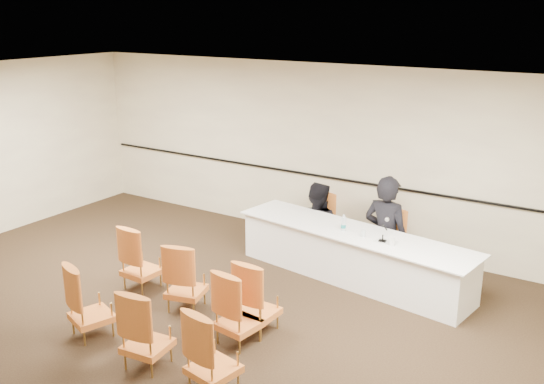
{
  "coord_description": "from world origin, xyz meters",
  "views": [
    {
      "loc": [
        4.55,
        -4.91,
        3.83
      ],
      "look_at": [
        -0.25,
        2.6,
        1.14
      ],
      "focal_mm": 40.0,
      "sensor_mm": 36.0,
      "label": 1
    }
  ],
  "objects_px": {
    "microphone": "(383,231)",
    "aud_chair_front_right": "(257,296)",
    "panelist_second": "(316,231)",
    "coffee_cup": "(392,242)",
    "panelist_main": "(386,239)",
    "panelist_main_chair": "(385,242)",
    "aud_chair_back_right": "(213,350)",
    "aud_chair_extra": "(238,307)",
    "water_bottle": "(344,223)",
    "drinking_glass": "(363,233)",
    "aud_chair_front_left": "(141,257)",
    "aud_chair_front_mid": "(186,276)",
    "panelist_second_chair": "(316,223)",
    "aud_chair_back_left": "(90,300)",
    "aud_chair_back_mid": "(147,328)"
  },
  "relations": [
    {
      "from": "water_bottle",
      "to": "aud_chair_front_mid",
      "type": "distance_m",
      "value": 2.41
    },
    {
      "from": "microphone",
      "to": "aud_chair_back_right",
      "type": "height_order",
      "value": "microphone"
    },
    {
      "from": "water_bottle",
      "to": "drinking_glass",
      "type": "xyz_separation_m",
      "value": [
        0.35,
        -0.08,
        -0.07
      ]
    },
    {
      "from": "water_bottle",
      "to": "panelist_second",
      "type": "bearing_deg",
      "value": 138.4
    },
    {
      "from": "panelist_main",
      "to": "water_bottle",
      "type": "relative_size",
      "value": 8.16
    },
    {
      "from": "panelist_main",
      "to": "panelist_second_chair",
      "type": "xyz_separation_m",
      "value": [
        -1.28,
        0.18,
        -0.05
      ]
    },
    {
      "from": "aud_chair_back_right",
      "to": "aud_chair_front_right",
      "type": "bearing_deg",
      "value": 113.4
    },
    {
      "from": "aud_chair_front_left",
      "to": "aud_chair_back_right",
      "type": "distance_m",
      "value": 2.75
    },
    {
      "from": "aud_chair_front_mid",
      "to": "panelist_second",
      "type": "bearing_deg",
      "value": 65.13
    },
    {
      "from": "microphone",
      "to": "aud_chair_front_right",
      "type": "relative_size",
      "value": 0.33
    },
    {
      "from": "panelist_main",
      "to": "aud_chair_back_left",
      "type": "bearing_deg",
      "value": 64.22
    },
    {
      "from": "panelist_second_chair",
      "to": "aud_chair_front_mid",
      "type": "relative_size",
      "value": 1.0
    },
    {
      "from": "panelist_main_chair",
      "to": "aud_chair_front_right",
      "type": "height_order",
      "value": "same"
    },
    {
      "from": "microphone",
      "to": "aud_chair_back_mid",
      "type": "bearing_deg",
      "value": -119.82
    },
    {
      "from": "water_bottle",
      "to": "aud_chair_extra",
      "type": "relative_size",
      "value": 0.25
    },
    {
      "from": "drinking_glass",
      "to": "aud_chair_front_right",
      "type": "bearing_deg",
      "value": -105.89
    },
    {
      "from": "water_bottle",
      "to": "aud_chair_front_right",
      "type": "xyz_separation_m",
      "value": [
        -0.19,
        -1.97,
        -0.39
      ]
    },
    {
      "from": "panelist_main",
      "to": "water_bottle",
      "type": "bearing_deg",
      "value": 58.26
    },
    {
      "from": "aud_chair_back_mid",
      "to": "aud_chair_front_right",
      "type": "bearing_deg",
      "value": 58.85
    },
    {
      "from": "drinking_glass",
      "to": "aud_chair_back_left",
      "type": "bearing_deg",
      "value": -125.34
    },
    {
      "from": "panelist_second",
      "to": "water_bottle",
      "type": "relative_size",
      "value": 6.89
    },
    {
      "from": "water_bottle",
      "to": "panelist_main",
      "type": "bearing_deg",
      "value": 52.68
    },
    {
      "from": "aud_chair_front_left",
      "to": "aud_chair_extra",
      "type": "height_order",
      "value": "same"
    },
    {
      "from": "panelist_second",
      "to": "coffee_cup",
      "type": "distance_m",
      "value": 1.96
    },
    {
      "from": "panelist_second",
      "to": "panelist_second_chair",
      "type": "bearing_deg",
      "value": -6.67
    },
    {
      "from": "aud_chair_back_mid",
      "to": "aud_chair_back_right",
      "type": "bearing_deg",
      "value": -4.6
    },
    {
      "from": "panelist_second_chair",
      "to": "aud_chair_front_right",
      "type": "bearing_deg",
      "value": -68.57
    },
    {
      "from": "panelist_second",
      "to": "aud_chair_back_right",
      "type": "relative_size",
      "value": 1.75
    },
    {
      "from": "panelist_main_chair",
      "to": "aud_chair_back_mid",
      "type": "distance_m",
      "value": 4.03
    },
    {
      "from": "coffee_cup",
      "to": "aud_chair_front_right",
      "type": "relative_size",
      "value": 0.12
    },
    {
      "from": "microphone",
      "to": "aud_chair_extra",
      "type": "bearing_deg",
      "value": -116.71
    },
    {
      "from": "aud_chair_front_left",
      "to": "aud_chair_front_mid",
      "type": "bearing_deg",
      "value": -6.29
    },
    {
      "from": "panelist_second_chair",
      "to": "drinking_glass",
      "type": "height_order",
      "value": "panelist_second_chair"
    },
    {
      "from": "aud_chair_back_left",
      "to": "aud_chair_extra",
      "type": "bearing_deg",
      "value": 46.01
    },
    {
      "from": "microphone",
      "to": "aud_chair_front_left",
      "type": "relative_size",
      "value": 0.33
    },
    {
      "from": "water_bottle",
      "to": "aud_chair_front_right",
      "type": "height_order",
      "value": "water_bottle"
    },
    {
      "from": "coffee_cup",
      "to": "drinking_glass",
      "type": "bearing_deg",
      "value": 167.87
    },
    {
      "from": "panelist_second",
      "to": "aud_chair_extra",
      "type": "bearing_deg",
      "value": 94.82
    },
    {
      "from": "panelist_main_chair",
      "to": "aud_chair_front_mid",
      "type": "height_order",
      "value": "same"
    },
    {
      "from": "microphone",
      "to": "aud_chair_back_right",
      "type": "relative_size",
      "value": 0.33
    },
    {
      "from": "aud_chair_front_left",
      "to": "aud_chair_back_left",
      "type": "distance_m",
      "value": 1.37
    },
    {
      "from": "panelist_main",
      "to": "drinking_glass",
      "type": "distance_m",
      "value": 0.71
    },
    {
      "from": "panelist_main",
      "to": "panelist_main_chair",
      "type": "height_order",
      "value": "panelist_main"
    },
    {
      "from": "aud_chair_back_mid",
      "to": "panelist_main",
      "type": "bearing_deg",
      "value": 65.8
    },
    {
      "from": "microphone",
      "to": "aud_chair_front_left",
      "type": "distance_m",
      "value": 3.42
    },
    {
      "from": "microphone",
      "to": "panelist_main",
      "type": "bearing_deg",
      "value": 102.59
    },
    {
      "from": "aud_chair_back_right",
      "to": "coffee_cup",
      "type": "bearing_deg",
      "value": 86.97
    },
    {
      "from": "water_bottle",
      "to": "coffee_cup",
      "type": "distance_m",
      "value": 0.84
    },
    {
      "from": "aud_chair_front_mid",
      "to": "aud_chair_back_mid",
      "type": "relative_size",
      "value": 1.0
    },
    {
      "from": "panelist_second_chair",
      "to": "coffee_cup",
      "type": "height_order",
      "value": "panelist_second_chair"
    }
  ]
}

